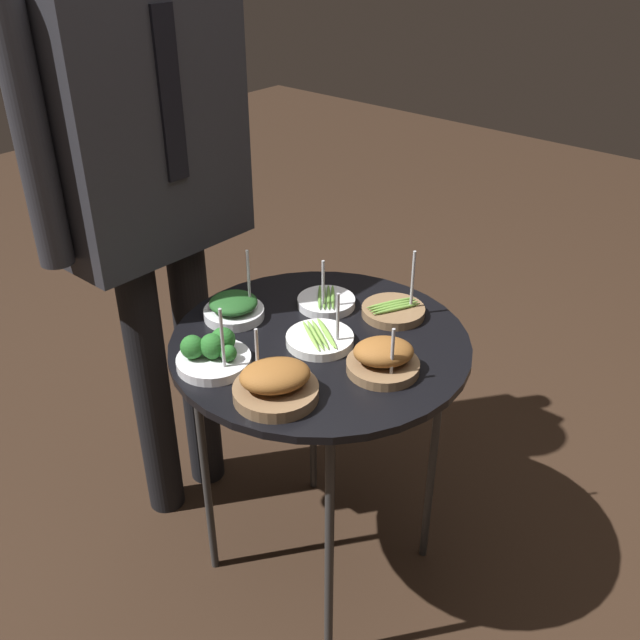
{
  "coord_description": "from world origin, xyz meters",
  "views": [
    {
      "loc": [
        -1.0,
        -0.87,
        1.55
      ],
      "look_at": [
        0.0,
        0.0,
        0.76
      ],
      "focal_mm": 40.0,
      "sensor_mm": 36.0,
      "label": 1
    }
  ],
  "objects_px": {
    "bowl_roast_front_right": "(383,358)",
    "bowl_broccoli_front_left": "(213,353)",
    "bowl_asparagus_far_rim": "(320,339)",
    "serving_cart": "(320,359)",
    "waiter_figure": "(146,155)",
    "bowl_spinach_mid_left": "(234,308)",
    "bowl_asparagus_back_right": "(326,301)",
    "bowl_asparagus_back_left": "(393,310)",
    "bowl_roast_mid_right": "(275,384)"
  },
  "relations": [
    {
      "from": "bowl_asparagus_back_right",
      "to": "bowl_broccoli_front_left",
      "type": "height_order",
      "value": "bowl_broccoli_front_left"
    },
    {
      "from": "bowl_broccoli_front_left",
      "to": "bowl_roast_mid_right",
      "type": "bearing_deg",
      "value": -88.64
    },
    {
      "from": "bowl_asparagus_back_left",
      "to": "bowl_asparagus_far_rim",
      "type": "bearing_deg",
      "value": 166.91
    },
    {
      "from": "bowl_spinach_mid_left",
      "to": "bowl_roast_mid_right",
      "type": "bearing_deg",
      "value": -118.85
    },
    {
      "from": "bowl_spinach_mid_left",
      "to": "bowl_roast_mid_right",
      "type": "height_order",
      "value": "bowl_spinach_mid_left"
    },
    {
      "from": "bowl_spinach_mid_left",
      "to": "bowl_asparagus_back_right",
      "type": "relative_size",
      "value": 1.22
    },
    {
      "from": "bowl_broccoli_front_left",
      "to": "bowl_asparagus_back_left",
      "type": "xyz_separation_m",
      "value": [
        0.41,
        -0.16,
        -0.02
      ]
    },
    {
      "from": "waiter_figure",
      "to": "bowl_asparagus_far_rim",
      "type": "bearing_deg",
      "value": -85.2
    },
    {
      "from": "bowl_asparagus_far_rim",
      "to": "waiter_figure",
      "type": "distance_m",
      "value": 0.59
    },
    {
      "from": "bowl_roast_front_right",
      "to": "bowl_spinach_mid_left",
      "type": "distance_m",
      "value": 0.39
    },
    {
      "from": "bowl_roast_front_right",
      "to": "waiter_figure",
      "type": "relative_size",
      "value": 0.09
    },
    {
      "from": "bowl_spinach_mid_left",
      "to": "bowl_asparagus_back_left",
      "type": "xyz_separation_m",
      "value": [
        0.25,
        -0.27,
        -0.01
      ]
    },
    {
      "from": "serving_cart",
      "to": "bowl_asparagus_far_rim",
      "type": "height_order",
      "value": "bowl_asparagus_far_rim"
    },
    {
      "from": "bowl_roast_mid_right",
      "to": "bowl_broccoli_front_left",
      "type": "bearing_deg",
      "value": 91.36
    },
    {
      "from": "bowl_spinach_mid_left",
      "to": "bowl_asparagus_back_right",
      "type": "bearing_deg",
      "value": -34.96
    },
    {
      "from": "bowl_spinach_mid_left",
      "to": "bowl_broccoli_front_left",
      "type": "distance_m",
      "value": 0.2
    },
    {
      "from": "bowl_spinach_mid_left",
      "to": "bowl_asparagus_back_right",
      "type": "height_order",
      "value": "bowl_spinach_mid_left"
    },
    {
      "from": "bowl_roast_mid_right",
      "to": "bowl_asparagus_back_left",
      "type": "height_order",
      "value": "bowl_asparagus_back_left"
    },
    {
      "from": "waiter_figure",
      "to": "bowl_roast_mid_right",
      "type": "bearing_deg",
      "value": -106.13
    },
    {
      "from": "serving_cart",
      "to": "bowl_asparagus_back_right",
      "type": "bearing_deg",
      "value": 35.34
    },
    {
      "from": "bowl_roast_front_right",
      "to": "bowl_asparagus_far_rim",
      "type": "distance_m",
      "value": 0.17
    },
    {
      "from": "bowl_roast_front_right",
      "to": "waiter_figure",
      "type": "xyz_separation_m",
      "value": [
        -0.05,
        0.66,
        0.3
      ]
    },
    {
      "from": "waiter_figure",
      "to": "serving_cart",
      "type": "bearing_deg",
      "value": -83.57
    },
    {
      "from": "bowl_roast_front_right",
      "to": "bowl_asparagus_back_left",
      "type": "bearing_deg",
      "value": 30.49
    },
    {
      "from": "bowl_roast_front_right",
      "to": "bowl_spinach_mid_left",
      "type": "height_order",
      "value": "bowl_spinach_mid_left"
    },
    {
      "from": "bowl_asparagus_far_rim",
      "to": "bowl_spinach_mid_left",
      "type": "distance_m",
      "value": 0.23
    },
    {
      "from": "bowl_broccoli_front_left",
      "to": "serving_cart",
      "type": "bearing_deg",
      "value": -25.05
    },
    {
      "from": "bowl_asparagus_far_rim",
      "to": "bowl_asparagus_back_right",
      "type": "distance_m",
      "value": 0.17
    },
    {
      "from": "bowl_asparagus_back_right",
      "to": "bowl_roast_mid_right",
      "type": "height_order",
      "value": "same"
    },
    {
      "from": "bowl_broccoli_front_left",
      "to": "bowl_spinach_mid_left",
      "type": "bearing_deg",
      "value": 34.28
    },
    {
      "from": "bowl_spinach_mid_left",
      "to": "bowl_broccoli_front_left",
      "type": "relative_size",
      "value": 1.08
    },
    {
      "from": "bowl_asparagus_back_right",
      "to": "waiter_figure",
      "type": "xyz_separation_m",
      "value": [
        -0.18,
        0.4,
        0.32
      ]
    },
    {
      "from": "bowl_asparagus_far_rim",
      "to": "bowl_asparagus_back_left",
      "type": "height_order",
      "value": "bowl_asparagus_back_left"
    },
    {
      "from": "serving_cart",
      "to": "bowl_roast_front_right",
      "type": "bearing_deg",
      "value": -91.87
    },
    {
      "from": "bowl_asparagus_back_left",
      "to": "bowl_broccoli_front_left",
      "type": "bearing_deg",
      "value": 158.57
    },
    {
      "from": "bowl_roast_front_right",
      "to": "bowl_asparagus_far_rim",
      "type": "height_order",
      "value": "bowl_asparagus_far_rim"
    },
    {
      "from": "bowl_asparagus_back_left",
      "to": "waiter_figure",
      "type": "xyz_separation_m",
      "value": [
        -0.25,
        0.54,
        0.32
      ]
    },
    {
      "from": "bowl_asparagus_back_right",
      "to": "bowl_broccoli_front_left",
      "type": "xyz_separation_m",
      "value": [
        -0.34,
        0.02,
        0.02
      ]
    },
    {
      "from": "serving_cart",
      "to": "bowl_asparagus_back_left",
      "type": "bearing_deg",
      "value": -17.07
    },
    {
      "from": "bowl_asparagus_back_left",
      "to": "bowl_spinach_mid_left",
      "type": "bearing_deg",
      "value": 132.66
    },
    {
      "from": "bowl_roast_mid_right",
      "to": "bowl_broccoli_front_left",
      "type": "relative_size",
      "value": 1.11
    },
    {
      "from": "waiter_figure",
      "to": "bowl_broccoli_front_left",
      "type": "bearing_deg",
      "value": -113.44
    },
    {
      "from": "serving_cart",
      "to": "bowl_roast_front_right",
      "type": "relative_size",
      "value": 4.57
    },
    {
      "from": "serving_cart",
      "to": "bowl_asparagus_back_right",
      "type": "xyz_separation_m",
      "value": [
        0.12,
        0.09,
        0.06
      ]
    },
    {
      "from": "bowl_asparagus_back_right",
      "to": "bowl_broccoli_front_left",
      "type": "relative_size",
      "value": 0.88
    },
    {
      "from": "bowl_roast_front_right",
      "to": "bowl_broccoli_front_left",
      "type": "xyz_separation_m",
      "value": [
        -0.21,
        0.28,
        -0.0
      ]
    },
    {
      "from": "bowl_asparagus_back_right",
      "to": "bowl_roast_mid_right",
      "type": "relative_size",
      "value": 0.8
    },
    {
      "from": "bowl_broccoli_front_left",
      "to": "bowl_roast_front_right",
      "type": "bearing_deg",
      "value": -52.49
    },
    {
      "from": "bowl_asparagus_far_rim",
      "to": "bowl_asparagus_back_right",
      "type": "bearing_deg",
      "value": 35.96
    },
    {
      "from": "serving_cart",
      "to": "bowl_roast_mid_right",
      "type": "distance_m",
      "value": 0.24
    }
  ]
}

